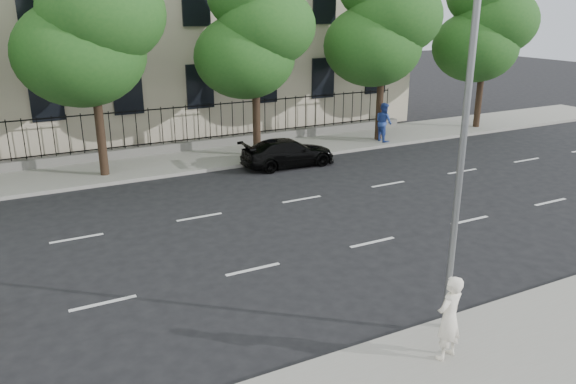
# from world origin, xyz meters

# --- Properties ---
(ground) EXTENTS (120.00, 120.00, 0.00)m
(ground) POSITION_xyz_m (0.00, 0.00, 0.00)
(ground) COLOR black
(ground) RESTS_ON ground
(far_sidewalk) EXTENTS (60.00, 4.00, 0.15)m
(far_sidewalk) POSITION_xyz_m (0.00, 14.00, 0.07)
(far_sidewalk) COLOR gray
(far_sidewalk) RESTS_ON ground
(lane_markings) EXTENTS (49.60, 4.62, 0.01)m
(lane_markings) POSITION_xyz_m (0.00, 4.75, 0.01)
(lane_markings) COLOR silver
(lane_markings) RESTS_ON ground
(iron_fence) EXTENTS (30.00, 0.50, 2.20)m
(iron_fence) POSITION_xyz_m (0.00, 15.70, 0.65)
(iron_fence) COLOR slate
(iron_fence) RESTS_ON far_sidewalk
(street_light) EXTENTS (0.25, 3.32, 8.05)m
(street_light) POSITION_xyz_m (2.50, -1.77, 5.15)
(street_light) COLOR slate
(street_light) RESTS_ON near_sidewalk
(tree_c) EXTENTS (5.89, 5.50, 9.80)m
(tree_c) POSITION_xyz_m (-1.96, 13.36, 6.41)
(tree_c) COLOR #382619
(tree_c) RESTS_ON far_sidewalk
(tree_d) EXTENTS (5.34, 4.94, 8.84)m
(tree_d) POSITION_xyz_m (5.04, 13.36, 5.84)
(tree_d) COLOR #382619
(tree_d) RESTS_ON far_sidewalk
(tree_e) EXTENTS (5.71, 5.31, 9.46)m
(tree_e) POSITION_xyz_m (12.04, 13.36, 6.20)
(tree_e) COLOR #382619
(tree_e) RESTS_ON far_sidewalk
(tree_f) EXTENTS (5.52, 5.12, 9.01)m
(tree_f) POSITION_xyz_m (19.04, 13.36, 5.88)
(tree_f) COLOR #382619
(tree_f) RESTS_ON far_sidewalk
(black_sedan) EXTENTS (4.34, 1.85, 1.25)m
(black_sedan) POSITION_xyz_m (5.65, 11.27, 0.62)
(black_sedan) COLOR black
(black_sedan) RESTS_ON ground
(woman_near) EXTENTS (0.74, 0.58, 1.80)m
(woman_near) POSITION_xyz_m (1.73, -3.17, 1.05)
(woman_near) COLOR white
(woman_near) RESTS_ON near_sidewalk
(pedestrian_far) EXTENTS (0.79, 1.00, 1.99)m
(pedestrian_far) POSITION_xyz_m (11.98, 12.74, 1.15)
(pedestrian_far) COLOR #2A449A
(pedestrian_far) RESTS_ON far_sidewalk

